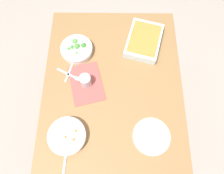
# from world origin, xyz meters

# --- Properties ---
(ground_plane) EXTENTS (6.00, 6.00, 0.00)m
(ground_plane) POSITION_xyz_m (0.00, 0.00, 0.00)
(ground_plane) COLOR #9E9389
(dining_table) EXTENTS (1.20, 0.90, 0.74)m
(dining_table) POSITION_xyz_m (0.00, 0.00, 0.65)
(dining_table) COLOR olive
(dining_table) RESTS_ON ground_plane
(placemat) EXTENTS (0.32, 0.26, 0.00)m
(placemat) POSITION_xyz_m (0.02, 0.17, 0.74)
(placemat) COLOR #B24C47
(placemat) RESTS_ON dining_table
(stew_bowl) EXTENTS (0.22, 0.22, 0.06)m
(stew_bowl) POSITION_xyz_m (-0.32, 0.26, 0.77)
(stew_bowl) COLOR white
(stew_bowl) RESTS_ON dining_table
(broccoli_bowl) EXTENTS (0.22, 0.22, 0.07)m
(broccoli_bowl) POSITION_xyz_m (0.26, 0.25, 0.77)
(broccoli_bowl) COLOR white
(broccoli_bowl) RESTS_ON dining_table
(baking_dish) EXTENTS (0.35, 0.29, 0.06)m
(baking_dish) POSITION_xyz_m (0.33, -0.21, 0.77)
(baking_dish) COLOR silver
(baking_dish) RESTS_ON dining_table
(drink_cup) EXTENTS (0.07, 0.07, 0.08)m
(drink_cup) POSITION_xyz_m (0.02, 0.17, 0.78)
(drink_cup) COLOR #B2BCC6
(drink_cup) RESTS_ON dining_table
(side_plate) EXTENTS (0.22, 0.22, 0.01)m
(side_plate) POSITION_xyz_m (-0.31, -0.23, 0.75)
(side_plate) COLOR white
(side_plate) RESTS_ON dining_table
(spoon_by_stew) EXTENTS (0.03, 0.18, 0.01)m
(spoon_by_stew) POSITION_xyz_m (-0.31, 0.22, 0.74)
(spoon_by_stew) COLOR silver
(spoon_by_stew) RESTS_ON dining_table
(spoon_by_broccoli) EXTENTS (0.17, 0.06, 0.01)m
(spoon_by_broccoli) POSITION_xyz_m (0.14, 0.28, 0.74)
(spoon_by_broccoli) COLOR silver
(spoon_by_broccoli) RESTS_ON dining_table
(spoon_spare) EXTENTS (0.10, 0.16, 0.01)m
(spoon_spare) POSITION_xyz_m (0.07, 0.27, 0.74)
(spoon_spare) COLOR silver
(spoon_spare) RESTS_ON dining_table
(fork_on_table) EXTENTS (0.18, 0.03, 0.01)m
(fork_on_table) POSITION_xyz_m (-0.50, 0.27, 0.74)
(fork_on_table) COLOR silver
(fork_on_table) RESTS_ON dining_table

